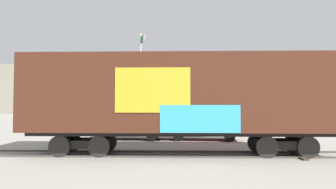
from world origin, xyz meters
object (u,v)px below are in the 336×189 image
object	(u,v)px
freight_car	(182,95)
parked_car_red	(203,126)
flagpole	(141,71)
parked_car_black	(129,126)

from	to	relation	value
freight_car	parked_car_red	distance (m)	6.05
flagpole	parked_car_red	bearing A→B (deg)	-58.25
flagpole	parked_car_red	world-z (taller)	flagpole
freight_car	parked_car_black	size ratio (longest dim) A/B	2.90
freight_car	parked_car_black	xyz separation A→B (m)	(-3.09, 5.89, -1.80)
flagpole	parked_car_black	distance (m)	8.28
parked_car_black	parked_car_red	size ratio (longest dim) A/B	1.00
freight_car	parked_car_red	world-z (taller)	freight_car
freight_car	flagpole	distance (m)	13.45
freight_car	parked_car_red	size ratio (longest dim) A/B	2.89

